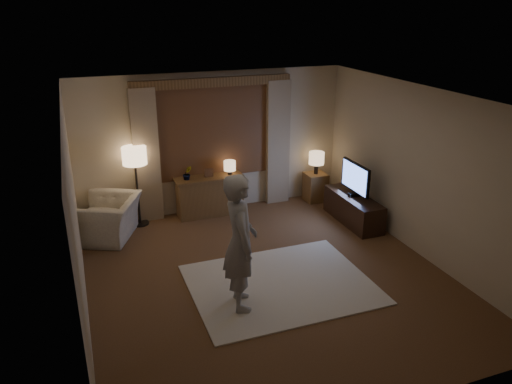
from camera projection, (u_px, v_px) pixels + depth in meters
name	position (u px, v px, depth m)	size (l,w,h in m)	color
room	(256.00, 179.00, 7.21)	(5.04, 5.54, 2.64)	brown
rug	(281.00, 284.00, 7.04)	(2.50, 2.00, 0.02)	beige
sideboard	(210.00, 197.00, 9.26)	(1.20, 0.40, 0.70)	brown
picture_frame	(209.00, 174.00, 9.10)	(0.16, 0.02, 0.20)	brown
plant	(187.00, 174.00, 8.95)	(0.17, 0.13, 0.30)	#999999
table_lamp_sideboard	(230.00, 166.00, 9.19)	(0.22, 0.22, 0.30)	black
floor_lamp	(135.00, 160.00, 8.53)	(0.42, 0.42, 1.43)	black
armchair	(108.00, 218.00, 8.35)	(1.06, 0.93, 0.69)	beige
side_table	(315.00, 187.00, 9.95)	(0.40, 0.40, 0.56)	brown
table_lamp_side	(317.00, 159.00, 9.73)	(0.30, 0.30, 0.44)	black
tv_stand	(353.00, 209.00, 8.96)	(0.45, 1.40, 0.50)	black
tv	(355.00, 178.00, 8.75)	(0.21, 0.85, 0.61)	black
person	(240.00, 242.00, 6.24)	(0.66, 0.43, 1.81)	#B6AFA8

